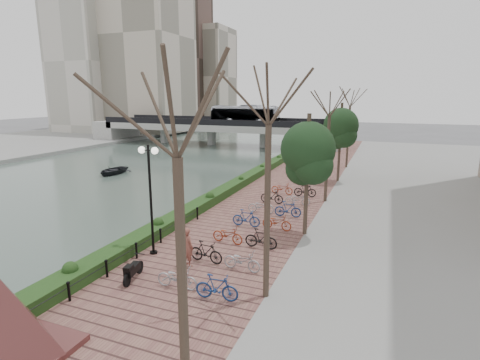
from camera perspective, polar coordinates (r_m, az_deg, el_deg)
The scene contains 13 objects.
ground at distance 17.51m, azimuth -25.24°, elevation -15.32°, with size 220.00×220.00×0.00m, color #59595B.
river_water at distance 44.99m, azimuth -15.47°, elevation 2.19°, with size 30.00×130.00×0.02m, color #46584E.
promenade at distance 29.84m, azimuth 5.65°, elevation -2.15°, with size 8.00×75.00×0.50m, color brown.
hedge at distance 33.04m, azimuth 1.20°, elevation 0.35°, with size 1.10×56.00×0.60m, color black.
chain_fence at distance 17.55m, azimuth -17.48°, elevation -11.50°, with size 0.10×14.10×0.70m.
lamppost at distance 17.59m, azimuth -13.62°, elevation 0.41°, with size 1.02×0.32×5.23m.
motorcycle at distance 16.29m, azimuth -15.95°, elevation -12.96°, with size 0.45×1.45×0.90m, color black, non-canonical shape.
pedestrian at distance 16.87m, azimuth -7.97°, elevation -10.05°, with size 0.64×0.42×1.77m, color brown.
bicycle_parking at distance 21.37m, azimuth 3.20°, elevation -6.14°, with size 2.40×17.32×1.00m.
street_trees at distance 23.64m, azimuth 11.95°, elevation 2.23°, with size 3.20×37.12×6.80m.
bridge at distance 61.07m, azimuth -3.36°, elevation 8.47°, with size 36.00×10.77×6.50m.
boat at distance 40.47m, azimuth -18.83°, elevation 1.40°, with size 2.65×3.71×0.77m, color black.
far_buildings at distance 93.43m, azimuth -14.15°, elevation 17.41°, with size 35.00×38.00×38.00m.
Camera 1 is at (11.79, -10.27, 7.88)m, focal length 28.00 mm.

